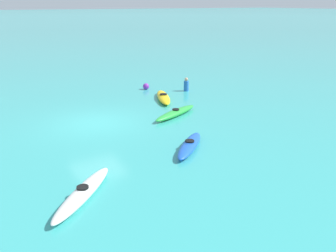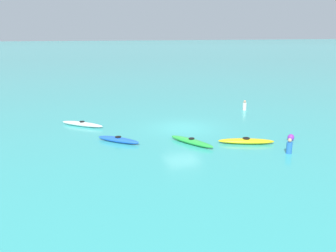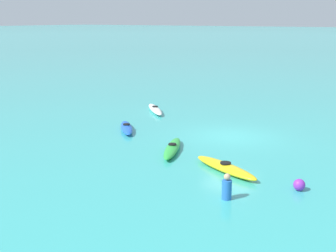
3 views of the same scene
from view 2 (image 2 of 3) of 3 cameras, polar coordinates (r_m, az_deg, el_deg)
ground_plane at (r=26.20m, az=2.26°, el=-0.22°), size 600.00×600.00×0.00m
kayak_white at (r=27.18m, az=-13.13°, el=0.30°), size 2.88×2.84×0.37m
kayak_blue at (r=22.82m, az=-7.70°, el=-2.12°), size 2.43×2.56×0.37m
kayak_yellow at (r=22.82m, az=11.99°, el=-2.30°), size 3.36×1.92×0.37m
kayak_green at (r=22.31m, az=3.65°, el=-2.39°), size 1.90×3.28×0.37m
buoy_purple at (r=24.20m, az=18.48°, el=-1.68°), size 0.41×0.41×0.41m
person_near_shore at (r=32.64m, az=11.76°, el=3.07°), size 0.44×0.44×0.88m
person_by_kayaks at (r=21.56m, az=18.25°, el=-3.07°), size 0.34×0.34×0.88m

